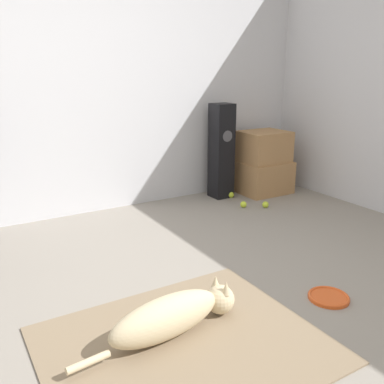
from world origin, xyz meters
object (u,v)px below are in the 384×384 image
at_px(cardboard_box_lower, 263,177).
at_px(tennis_ball_near_speaker, 243,204).
at_px(frisbee, 329,297).
at_px(tennis_ball_by_boxes, 265,205).
at_px(floor_speaker, 221,151).
at_px(dog, 174,315).
at_px(cardboard_box_upper, 264,147).
at_px(tennis_ball_loose_on_carpet, 231,195).

relative_size(cardboard_box_lower, tennis_ball_near_speaker, 8.50).
height_order(frisbee, tennis_ball_by_boxes, tennis_ball_by_boxes).
bearing_deg(tennis_ball_by_boxes, floor_speaker, 106.52).
distance_m(dog, tennis_ball_near_speaker, 2.27).
xyz_separation_m(cardboard_box_upper, floor_speaker, (-0.51, 0.11, -0.02)).
bearing_deg(cardboard_box_lower, tennis_ball_near_speaker, -147.60).
bearing_deg(cardboard_box_lower, frisbee, -119.95).
xyz_separation_m(cardboard_box_lower, floor_speaker, (-0.51, 0.11, 0.33)).
xyz_separation_m(tennis_ball_by_boxes, tennis_ball_near_speaker, (-0.19, 0.12, 0.00)).
height_order(floor_speaker, tennis_ball_loose_on_carpet, floor_speaker).
distance_m(cardboard_box_upper, tennis_ball_by_boxes, 0.76).
bearing_deg(floor_speaker, cardboard_box_upper, -11.86).
bearing_deg(cardboard_box_upper, floor_speaker, 168.14).
bearing_deg(cardboard_box_lower, floor_speaker, 168.06).
height_order(floor_speaker, tennis_ball_near_speaker, floor_speaker).
bearing_deg(floor_speaker, dog, -130.12).
height_order(tennis_ball_by_boxes, tennis_ball_near_speaker, same).
bearing_deg(tennis_ball_by_boxes, tennis_ball_loose_on_carpet, 102.06).
xyz_separation_m(dog, tennis_ball_loose_on_carpet, (1.75, 1.89, -0.09)).
bearing_deg(tennis_ball_loose_on_carpet, tennis_ball_near_speaker, -104.83).
distance_m(cardboard_box_lower, tennis_ball_loose_on_carpet, 0.47).
height_order(dog, floor_speaker, floor_speaker).
xyz_separation_m(cardboard_box_lower, tennis_ball_by_boxes, (-0.34, -0.46, -0.15)).
height_order(frisbee, tennis_ball_near_speaker, tennis_ball_near_speaker).
height_order(frisbee, floor_speaker, floor_speaker).
bearing_deg(frisbee, cardboard_box_upper, 60.25).
relative_size(frisbee, cardboard_box_lower, 0.45).
distance_m(cardboard_box_upper, tennis_ball_loose_on_carpet, 0.66).
distance_m(cardboard_box_upper, floor_speaker, 0.52).
bearing_deg(floor_speaker, tennis_ball_loose_on_carpet, -56.05).
bearing_deg(tennis_ball_by_boxes, cardboard_box_upper, 53.99).
distance_m(frisbee, tennis_ball_loose_on_carpet, 2.19).
xyz_separation_m(dog, tennis_ball_by_boxes, (1.85, 1.43, -0.09)).
height_order(frisbee, cardboard_box_upper, cardboard_box_upper).
xyz_separation_m(cardboard_box_upper, tennis_ball_by_boxes, (-0.34, -0.46, -0.50)).
bearing_deg(tennis_ball_loose_on_carpet, cardboard_box_upper, -0.45).
bearing_deg(cardboard_box_upper, tennis_ball_by_boxes, -126.01).
relative_size(floor_speaker, tennis_ball_near_speaker, 15.51).
distance_m(tennis_ball_near_speaker, tennis_ball_loose_on_carpet, 0.36).
height_order(tennis_ball_by_boxes, tennis_ball_loose_on_carpet, same).
distance_m(dog, cardboard_box_upper, 2.92).
xyz_separation_m(floor_speaker, tennis_ball_by_boxes, (0.17, -0.57, -0.48)).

